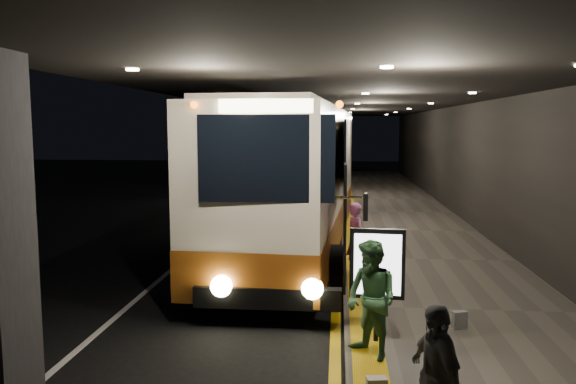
{
  "coord_description": "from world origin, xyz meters",
  "views": [
    {
      "loc": [
        2.37,
        -13.71,
        3.59
      ],
      "look_at": [
        0.92,
        2.41,
        1.7
      ],
      "focal_mm": 35.0,
      "sensor_mm": 36.0,
      "label": 1
    }
  ],
  "objects_px": {
    "coach_second": "(316,159)",
    "coach_third": "(323,148)",
    "stanchion_post": "(358,257)",
    "info_sign": "(377,266)",
    "passenger_boarding": "(356,238)",
    "passenger_waiting_grey": "(435,378)",
    "coach_main": "(295,184)",
    "passenger_waiting_green": "(372,300)",
    "bag_polka": "(459,320)"
  },
  "relations": [
    {
      "from": "coach_second",
      "to": "passenger_boarding",
      "type": "height_order",
      "value": "coach_second"
    },
    {
      "from": "stanchion_post",
      "to": "coach_second",
      "type": "bearing_deg",
      "value": 94.88
    },
    {
      "from": "passenger_waiting_grey",
      "to": "stanchion_post",
      "type": "distance_m",
      "value": 6.73
    },
    {
      "from": "coach_second",
      "to": "passenger_waiting_green",
      "type": "xyz_separation_m",
      "value": [
        1.8,
        -24.87,
        -0.64
      ]
    },
    {
      "from": "coach_main",
      "to": "passenger_waiting_green",
      "type": "distance_m",
      "value": 7.97
    },
    {
      "from": "coach_third",
      "to": "bag_polka",
      "type": "relative_size",
      "value": 40.54
    },
    {
      "from": "passenger_boarding",
      "to": "info_sign",
      "type": "relative_size",
      "value": 0.92
    },
    {
      "from": "passenger_waiting_grey",
      "to": "bag_polka",
      "type": "bearing_deg",
      "value": 144.85
    },
    {
      "from": "passenger_waiting_grey",
      "to": "bag_polka",
      "type": "relative_size",
      "value": 5.27
    },
    {
      "from": "coach_main",
      "to": "passenger_boarding",
      "type": "relative_size",
      "value": 7.79
    },
    {
      "from": "coach_main",
      "to": "passenger_waiting_grey",
      "type": "relative_size",
      "value": 8.14
    },
    {
      "from": "passenger_waiting_green",
      "to": "info_sign",
      "type": "xyz_separation_m",
      "value": [
        0.12,
        0.62,
        0.36
      ]
    },
    {
      "from": "coach_main",
      "to": "passenger_waiting_grey",
      "type": "bearing_deg",
      "value": -73.73
    },
    {
      "from": "coach_second",
      "to": "coach_third",
      "type": "distance_m",
      "value": 11.7
    },
    {
      "from": "coach_second",
      "to": "stanchion_post",
      "type": "distance_m",
      "value": 20.68
    },
    {
      "from": "coach_third",
      "to": "passenger_boarding",
      "type": "distance_m",
      "value": 31.81
    },
    {
      "from": "coach_third",
      "to": "info_sign",
      "type": "relative_size",
      "value": 6.75
    },
    {
      "from": "passenger_waiting_green",
      "to": "passenger_waiting_grey",
      "type": "height_order",
      "value": "passenger_waiting_green"
    },
    {
      "from": "passenger_waiting_grey",
      "to": "info_sign",
      "type": "relative_size",
      "value": 0.88
    },
    {
      "from": "coach_second",
      "to": "passenger_waiting_green",
      "type": "distance_m",
      "value": 24.95
    },
    {
      "from": "passenger_boarding",
      "to": "stanchion_post",
      "type": "distance_m",
      "value": 0.62
    },
    {
      "from": "passenger_boarding",
      "to": "passenger_waiting_green",
      "type": "distance_m",
      "value": 4.82
    },
    {
      "from": "info_sign",
      "to": "passenger_waiting_green",
      "type": "bearing_deg",
      "value": -95.86
    },
    {
      "from": "bag_polka",
      "to": "info_sign",
      "type": "bearing_deg",
      "value": -154.29
    },
    {
      "from": "passenger_waiting_green",
      "to": "bag_polka",
      "type": "distance_m",
      "value": 2.18
    },
    {
      "from": "info_sign",
      "to": "passenger_boarding",
      "type": "bearing_deg",
      "value": 97.7
    },
    {
      "from": "coach_second",
      "to": "coach_third",
      "type": "height_order",
      "value": "coach_third"
    },
    {
      "from": "passenger_waiting_green",
      "to": "passenger_waiting_grey",
      "type": "bearing_deg",
      "value": -28.5
    },
    {
      "from": "coach_second",
      "to": "stanchion_post",
      "type": "relative_size",
      "value": 10.99
    },
    {
      "from": "passenger_boarding",
      "to": "stanchion_post",
      "type": "relative_size",
      "value": 1.66
    },
    {
      "from": "bag_polka",
      "to": "coach_main",
      "type": "bearing_deg",
      "value": 117.39
    },
    {
      "from": "bag_polka",
      "to": "stanchion_post",
      "type": "bearing_deg",
      "value": 118.63
    },
    {
      "from": "coach_main",
      "to": "passenger_waiting_green",
      "type": "height_order",
      "value": "coach_main"
    },
    {
      "from": "passenger_boarding",
      "to": "info_sign",
      "type": "bearing_deg",
      "value": 159.55
    },
    {
      "from": "bag_polka",
      "to": "coach_third",
      "type": "bearing_deg",
      "value": 95.39
    },
    {
      "from": "passenger_waiting_grey",
      "to": "coach_third",
      "type": "bearing_deg",
      "value": 163.9
    },
    {
      "from": "passenger_waiting_grey",
      "to": "coach_second",
      "type": "bearing_deg",
      "value": 165.44
    },
    {
      "from": "stanchion_post",
      "to": "info_sign",
      "type": "bearing_deg",
      "value": -87.42
    },
    {
      "from": "coach_main",
      "to": "passenger_boarding",
      "type": "distance_m",
      "value": 3.48
    },
    {
      "from": "passenger_waiting_green",
      "to": "coach_second",
      "type": "bearing_deg",
      "value": 143.27
    },
    {
      "from": "passenger_waiting_grey",
      "to": "stanchion_post",
      "type": "height_order",
      "value": "passenger_waiting_grey"
    },
    {
      "from": "coach_third",
      "to": "passenger_waiting_green",
      "type": "xyz_separation_m",
      "value": [
        1.75,
        -36.57,
        -0.84
      ]
    },
    {
      "from": "coach_main",
      "to": "coach_third",
      "type": "height_order",
      "value": "coach_main"
    },
    {
      "from": "passenger_boarding",
      "to": "passenger_waiting_green",
      "type": "height_order",
      "value": "passenger_waiting_green"
    },
    {
      "from": "passenger_boarding",
      "to": "bag_polka",
      "type": "bearing_deg",
      "value": -177.81
    },
    {
      "from": "coach_main",
      "to": "bag_polka",
      "type": "height_order",
      "value": "coach_main"
    },
    {
      "from": "passenger_boarding",
      "to": "coach_third",
      "type": "bearing_deg",
      "value": -20.16
    },
    {
      "from": "passenger_boarding",
      "to": "stanchion_post",
      "type": "xyz_separation_m",
      "value": [
        0.03,
        -0.52,
        -0.33
      ]
    },
    {
      "from": "coach_third",
      "to": "passenger_waiting_green",
      "type": "height_order",
      "value": "coach_third"
    },
    {
      "from": "coach_second",
      "to": "info_sign",
      "type": "height_order",
      "value": "coach_second"
    }
  ]
}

